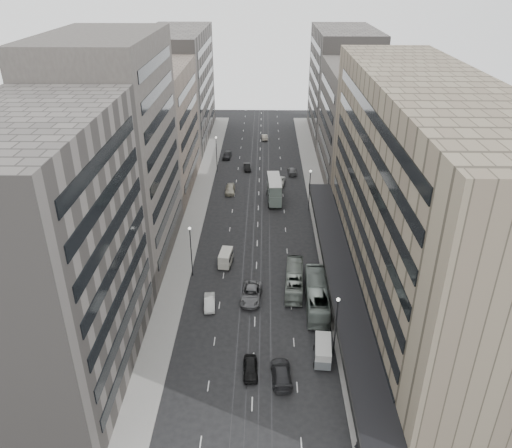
# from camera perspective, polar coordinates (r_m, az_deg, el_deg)

# --- Properties ---
(ground) EXTENTS (220.00, 220.00, 0.00)m
(ground) POSITION_cam_1_polar(r_m,az_deg,el_deg) (66.73, -0.16, -11.63)
(ground) COLOR black
(ground) RESTS_ON ground
(sidewalk_right) EXTENTS (4.00, 125.00, 0.15)m
(sidewalk_right) POSITION_cam_1_polar(r_m,az_deg,el_deg) (99.25, 7.23, 2.21)
(sidewalk_right) COLOR gray
(sidewalk_right) RESTS_ON ground
(sidewalk_left) EXTENTS (4.00, 125.00, 0.15)m
(sidewalk_left) POSITION_cam_1_polar(r_m,az_deg,el_deg) (99.52, -6.65, 2.32)
(sidewalk_left) COLOR gray
(sidewalk_left) RESTS_ON ground
(department_store) EXTENTS (19.20, 60.00, 30.00)m
(department_store) POSITION_cam_1_polar(r_m,az_deg,el_deg) (68.71, 18.17, 2.77)
(department_store) COLOR #7F725C
(department_store) RESTS_ON ground
(building_right_mid) EXTENTS (15.00, 28.00, 24.00)m
(building_right_mid) POSITION_cam_1_polar(r_m,az_deg,el_deg) (109.93, 11.89, 11.03)
(building_right_mid) COLOR #443E3B
(building_right_mid) RESTS_ON ground
(building_right_far) EXTENTS (15.00, 32.00, 28.00)m
(building_right_far) POSITION_cam_1_polar(r_m,az_deg,el_deg) (138.18, 9.84, 15.38)
(building_right_far) COLOR #635D59
(building_right_far) RESTS_ON ground
(building_left_a) EXTENTS (15.00, 28.00, 30.00)m
(building_left_a) POSITION_cam_1_polar(r_m,az_deg,el_deg) (56.22, -22.90, -3.74)
(building_left_a) COLOR #635D59
(building_left_a) RESTS_ON ground
(building_left_b) EXTENTS (15.00, 26.00, 34.00)m
(building_left_b) POSITION_cam_1_polar(r_m,az_deg,el_deg) (78.40, -15.95, 7.75)
(building_left_b) COLOR #443E3B
(building_left_b) RESTS_ON ground
(building_left_c) EXTENTS (15.00, 28.00, 25.00)m
(building_left_c) POSITION_cam_1_polar(r_m,az_deg,el_deg) (104.61, -11.70, 10.49)
(building_left_c) COLOR #75665B
(building_left_c) RESTS_ON ground
(building_left_d) EXTENTS (15.00, 38.00, 28.00)m
(building_left_d) POSITION_cam_1_polar(r_m,az_deg,el_deg) (135.63, -8.91, 15.23)
(building_left_d) COLOR #635D59
(building_left_d) RESTS_ON ground
(lamp_right_near) EXTENTS (0.44, 0.44, 8.32)m
(lamp_right_near) POSITION_cam_1_polar(r_m,az_deg,el_deg) (60.18, 9.17, -10.75)
(lamp_right_near) COLOR #262628
(lamp_right_near) RESTS_ON ground
(lamp_right_far) EXTENTS (0.44, 0.44, 8.32)m
(lamp_right_far) POSITION_cam_1_polar(r_m,az_deg,el_deg) (94.66, 6.17, 4.39)
(lamp_right_far) COLOR #262628
(lamp_right_far) RESTS_ON ground
(lamp_left_near) EXTENTS (0.44, 0.44, 8.32)m
(lamp_left_near) POSITION_cam_1_polar(r_m,az_deg,el_deg) (74.45, -7.47, -2.48)
(lamp_left_near) COLOR #262628
(lamp_left_near) RESTS_ON ground
(lamp_left_far) EXTENTS (0.44, 0.44, 8.32)m
(lamp_left_far) POSITION_cam_1_polar(r_m,az_deg,el_deg) (113.46, -4.55, 8.43)
(lamp_left_far) COLOR #262628
(lamp_left_far) RESTS_ON ground
(bus_near) EXTENTS (3.28, 12.23, 3.38)m
(bus_near) POSITION_cam_1_polar(r_m,az_deg,el_deg) (69.94, 6.97, -8.04)
(bus_near) COLOR gray
(bus_near) RESTS_ON ground
(bus_far) EXTENTS (3.14, 10.43, 2.86)m
(bus_far) POSITION_cam_1_polar(r_m,az_deg,el_deg) (73.21, 4.40, -6.35)
(bus_far) COLOR gray
(bus_far) RESTS_ON ground
(double_decker) EXTENTS (3.04, 8.78, 4.74)m
(double_decker) POSITION_cam_1_polar(r_m,az_deg,el_deg) (99.25, 2.09, 4.00)
(double_decker) COLOR slate
(double_decker) RESTS_ON ground
(vw_microbus) EXTENTS (2.42, 4.70, 2.45)m
(vw_microbus) POSITION_cam_1_polar(r_m,az_deg,el_deg) (61.72, 7.65, -14.12)
(vw_microbus) COLOR slate
(vw_microbus) RESTS_ON ground
(panel_van) EXTENTS (2.28, 4.05, 2.44)m
(panel_van) POSITION_cam_1_polar(r_m,az_deg,el_deg) (78.44, -3.49, -3.87)
(panel_van) COLOR beige
(panel_van) RESTS_ON ground
(sedan_0) EXTENTS (1.88, 4.30, 1.44)m
(sedan_0) POSITION_cam_1_polar(r_m,az_deg,el_deg) (59.97, -0.64, -16.15)
(sedan_0) COLOR black
(sedan_0) RESTS_ON ground
(sedan_1) EXTENTS (1.81, 4.25, 1.36)m
(sedan_1) POSITION_cam_1_polar(r_m,az_deg,el_deg) (70.03, -5.33, -8.91)
(sedan_1) COLOR white
(sedan_1) RESTS_ON ground
(sedan_2) EXTENTS (3.19, 6.20, 1.67)m
(sedan_2) POSITION_cam_1_polar(r_m,az_deg,el_deg) (71.05, -0.54, -8.01)
(sedan_2) COLOR slate
(sedan_2) RESTS_ON ground
(sedan_3) EXTENTS (2.55, 5.60, 1.59)m
(sedan_3) POSITION_cam_1_polar(r_m,az_deg,el_deg) (59.34, 2.91, -16.68)
(sedan_3) COLOR #242426
(sedan_3) RESTS_ON ground
(sedan_4) EXTENTS (2.01, 4.98, 1.69)m
(sedan_4) POSITION_cam_1_polar(r_m,az_deg,el_deg) (103.70, -2.97, 4.02)
(sedan_4) COLOR #AFA791
(sedan_4) RESTS_ON ground
(sedan_5) EXTENTS (1.88, 4.34, 1.39)m
(sedan_5) POSITION_cam_1_polar(r_m,az_deg,el_deg) (115.79, -1.02, 6.54)
(sedan_5) COLOR black
(sedan_5) RESTS_ON ground
(sedan_6) EXTENTS (2.98, 5.50, 1.46)m
(sedan_6) POSITION_cam_1_polar(r_m,az_deg,el_deg) (108.29, 2.67, 5.01)
(sedan_6) COLOR silver
(sedan_6) RESTS_ON ground
(sedan_7) EXTENTS (2.08, 4.69, 1.34)m
(sedan_7) POSITION_cam_1_polar(r_m,az_deg,el_deg) (113.70, 4.15, 6.05)
(sedan_7) COLOR #58585A
(sedan_7) RESTS_ON ground
(sedan_8) EXTENTS (2.27, 4.82, 1.59)m
(sedan_8) POSITION_cam_1_polar(r_m,az_deg,el_deg) (123.43, -3.31, 7.90)
(sedan_8) COLOR #252527
(sedan_8) RESTS_ON ground
(sedan_9) EXTENTS (1.83, 4.27, 1.37)m
(sedan_9) POSITION_cam_1_polar(r_m,az_deg,el_deg) (137.14, 0.99, 9.92)
(sedan_9) COLOR beige
(sedan_9) RESTS_ON ground
(pedestrian) EXTENTS (0.73, 0.65, 1.67)m
(pedestrian) POSITION_cam_1_polar(r_m,az_deg,el_deg) (53.32, 11.43, -23.74)
(pedestrian) COLOR black
(pedestrian) RESTS_ON sidewalk_right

